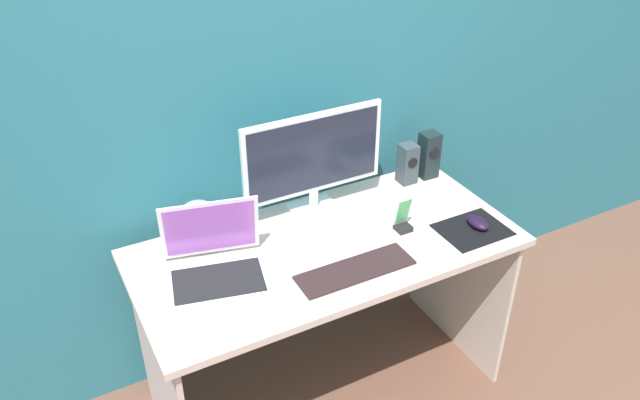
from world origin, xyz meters
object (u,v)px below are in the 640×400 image
speaker_right (429,155)px  keyboard_external (355,270)px  laptop (215,263)px  fishbowl (199,224)px  phone_in_dock (403,218)px  speaker_near_monitor (408,164)px  mouse (478,223)px  monitor (313,159)px

speaker_right → keyboard_external: (-0.59, -0.41, -0.09)m
laptop → keyboard_external: (0.42, -0.20, -0.04)m
fishbowl → phone_in_dock: fishbowl is taller
speaker_near_monitor → laptop: laptop is taller
phone_in_dock → mouse: bearing=-25.4°
keyboard_external → fishbowl: bearing=135.6°
speaker_near_monitor → mouse: (0.04, -0.40, -0.06)m
speaker_near_monitor → mouse: speaker_near_monitor is taller
monitor → fishbowl: (-0.46, -0.00, -0.14)m
laptop → keyboard_external: size_ratio=0.93×
monitor → laptop: bearing=-157.0°
speaker_near_monitor → fishbowl: size_ratio=0.99×
monitor → laptop: monitor is taller
keyboard_external → speaker_right: bearing=35.1°
speaker_right → phone_in_dock: size_ratio=1.43×
laptop → phone_in_dock: 0.70m
laptop → speaker_near_monitor: bearing=13.0°
phone_in_dock → keyboard_external: bearing=-154.6°
speaker_near_monitor → mouse: 0.41m
monitor → mouse: (0.48, -0.39, -0.20)m
laptop → keyboard_external: laptop is taller
keyboard_external → laptop: bearing=154.4°
monitor → keyboard_external: bearing=-97.3°
mouse → monitor: bearing=141.0°
monitor → mouse: size_ratio=5.63×
speaker_right → phone_in_dock: bearing=-138.3°
keyboard_external → phone_in_dock: 0.31m
mouse → phone_in_dock: phone_in_dock is taller
mouse → speaker_near_monitor: bearing=96.3°
monitor → speaker_near_monitor: (0.44, 0.01, -0.14)m
monitor → phone_in_dock: (0.23, -0.27, -0.18)m
speaker_near_monitor → speaker_right: bearing=0.0°
speaker_right → fishbowl: bearing=-179.3°
speaker_near_monitor → phone_in_dock: speaker_near_monitor is taller
fishbowl → keyboard_external: fishbowl is taller
mouse → phone_in_dock: bearing=154.8°
speaker_right → mouse: size_ratio=1.98×
phone_in_dock → speaker_near_monitor: bearing=53.1°
speaker_right → laptop: (-1.01, -0.21, -0.05)m
speaker_right → laptop: size_ratio=0.52×
keyboard_external → phone_in_dock: (0.28, 0.13, 0.04)m
keyboard_external → mouse: bearing=1.6°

